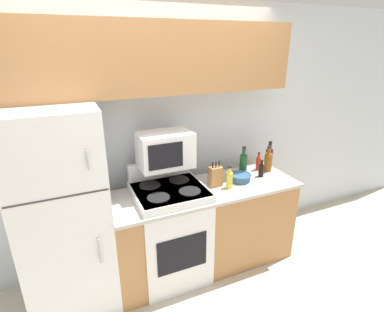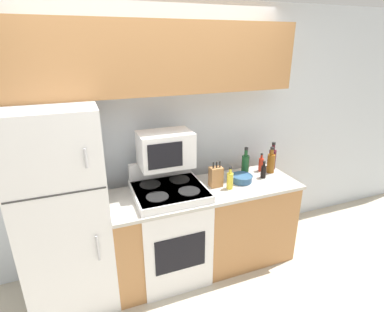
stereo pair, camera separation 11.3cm
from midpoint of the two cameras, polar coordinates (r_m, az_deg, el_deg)
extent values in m
plane|color=beige|center=(3.05, -2.58, -24.55)|extent=(12.00, 12.00, 0.00)
cube|color=silver|center=(2.99, -8.18, 3.15)|extent=(8.00, 0.05, 2.55)
cube|color=#B27A47|center=(3.09, 1.32, -13.59)|extent=(1.82, 0.58, 0.86)
cube|color=#BCB7AD|center=(2.84, 1.56, -6.41)|extent=(1.82, 0.62, 0.03)
cube|color=white|center=(2.70, -24.38, -9.89)|extent=(0.68, 0.71, 1.75)
cube|color=#383838|center=(2.25, -25.42, -7.22)|extent=(0.66, 0.01, 0.01)
cylinder|color=#B7B7BC|center=(2.13, -20.63, -0.75)|extent=(0.02, 0.02, 0.14)
cylinder|color=#B7B7BC|center=(2.48, -18.41, -16.79)|extent=(0.02, 0.02, 0.22)
cube|color=#B27A47|center=(2.67, -7.85, 18.00)|extent=(2.50, 0.34, 0.59)
cube|color=white|center=(2.94, -5.20, -14.52)|extent=(0.63, 0.58, 0.95)
cube|color=black|center=(2.73, -3.08, -18.14)|extent=(0.46, 0.01, 0.34)
cube|color=#2D2D2D|center=(2.69, -5.52, -6.30)|extent=(0.61, 0.56, 0.01)
cube|color=white|center=(2.90, -7.32, -2.50)|extent=(0.61, 0.06, 0.16)
cylinder|color=black|center=(2.54, -7.68, -7.86)|extent=(0.19, 0.19, 0.01)
cylinder|color=black|center=(2.63, -1.66, -6.71)|extent=(0.19, 0.19, 0.01)
cylinder|color=black|center=(2.76, -9.20, -5.51)|extent=(0.19, 0.19, 0.01)
cylinder|color=black|center=(2.84, -3.62, -4.53)|extent=(0.19, 0.19, 0.01)
cube|color=white|center=(2.68, -6.36, 1.21)|extent=(0.48, 0.31, 0.32)
cube|color=black|center=(2.53, -6.27, -0.04)|extent=(0.30, 0.01, 0.22)
cube|color=#B27A47|center=(2.85, 3.31, -3.89)|extent=(0.12, 0.09, 0.19)
cylinder|color=black|center=(2.78, 2.83, -1.72)|extent=(0.01, 0.01, 0.06)
cylinder|color=black|center=(2.79, 3.44, -1.61)|extent=(0.01, 0.01, 0.06)
cylinder|color=black|center=(2.81, 4.05, -1.51)|extent=(0.01, 0.01, 0.06)
cylinder|color=#335B84|center=(3.00, 8.12, -4.13)|extent=(0.20, 0.20, 0.06)
torus|color=#335B84|center=(2.98, 8.15, -3.56)|extent=(0.21, 0.21, 0.01)
cylinder|color=gold|center=(2.83, 5.99, -4.63)|extent=(0.06, 0.06, 0.15)
cylinder|color=gold|center=(2.79, 6.07, -2.75)|extent=(0.03, 0.03, 0.05)
cylinder|color=black|center=(2.77, 6.10, -2.12)|extent=(0.03, 0.03, 0.02)
cylinder|color=red|center=(3.28, 11.53, -1.43)|extent=(0.05, 0.05, 0.14)
cylinder|color=red|center=(3.24, 11.64, 0.08)|extent=(0.02, 0.02, 0.04)
cylinder|color=black|center=(3.23, 11.68, 0.57)|extent=(0.02, 0.03, 0.02)
cylinder|color=#194C23|center=(3.13, 8.69, -1.64)|extent=(0.08, 0.08, 0.21)
cylinder|color=#194C23|center=(3.08, 8.83, 0.73)|extent=(0.03, 0.03, 0.07)
cylinder|color=black|center=(3.06, 8.87, 1.53)|extent=(0.04, 0.04, 0.02)
cylinder|color=brown|center=(3.26, 13.31, -1.16)|extent=(0.08, 0.08, 0.20)
cylinder|color=brown|center=(3.21, 13.50, 0.97)|extent=(0.04, 0.04, 0.06)
cylinder|color=black|center=(3.20, 13.56, 1.68)|extent=(0.04, 0.04, 0.02)
cylinder|color=#470F19|center=(3.35, 13.51, -0.44)|extent=(0.08, 0.08, 0.21)
cylinder|color=#470F19|center=(3.31, 13.71, 1.79)|extent=(0.03, 0.03, 0.07)
cylinder|color=black|center=(3.29, 13.77, 2.54)|extent=(0.04, 0.04, 0.02)
cylinder|color=black|center=(3.12, 12.05, -2.75)|extent=(0.05, 0.05, 0.13)
cylinder|color=black|center=(3.09, 12.17, -1.34)|extent=(0.02, 0.02, 0.04)
cylinder|color=black|center=(3.08, 12.20, -0.87)|extent=(0.03, 0.03, 0.01)
camera|label=1|loc=(0.06, -91.23, -0.46)|focal=28.00mm
camera|label=2|loc=(0.06, 88.77, 0.46)|focal=28.00mm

